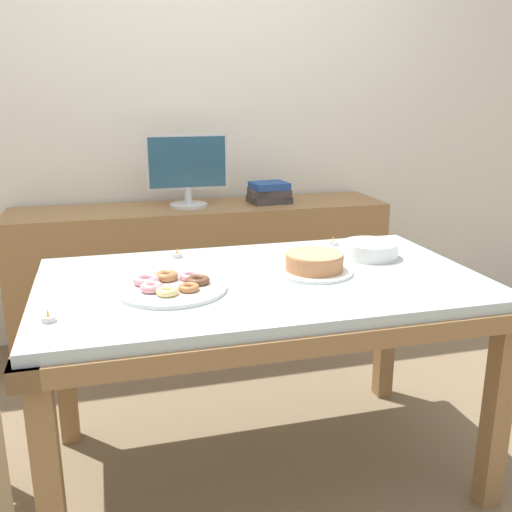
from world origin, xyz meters
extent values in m
plane|color=#7A664C|center=(0.00, 0.00, 0.00)|extent=(12.00, 12.00, 0.00)
cube|color=silver|center=(0.00, 1.49, 1.30)|extent=(8.00, 0.10, 2.60)
cube|color=silver|center=(0.00, 0.00, 0.74)|extent=(1.50, 0.87, 0.04)
cube|color=olive|center=(0.00, -0.41, 0.69)|extent=(1.53, 0.08, 0.06)
cube|color=olive|center=(0.00, 0.41, 0.69)|extent=(1.53, 0.08, 0.06)
cube|color=olive|center=(-0.72, 0.00, 0.69)|extent=(0.08, 0.90, 0.06)
cube|color=olive|center=(0.72, 0.00, 0.69)|extent=(0.08, 0.90, 0.06)
cube|color=olive|center=(-0.70, -0.39, 0.35)|extent=(0.07, 0.07, 0.70)
cube|color=olive|center=(0.70, -0.39, 0.35)|extent=(0.07, 0.07, 0.70)
cube|color=olive|center=(-0.70, 0.39, 0.35)|extent=(0.07, 0.07, 0.70)
cube|color=olive|center=(0.70, 0.39, 0.35)|extent=(0.07, 0.07, 0.70)
cube|color=#D1B284|center=(-0.85, -0.22, 0.23)|extent=(0.05, 0.05, 0.45)
cube|color=olive|center=(0.00, 1.19, 0.40)|extent=(2.00, 0.44, 0.79)
cylinder|color=silver|center=(-0.07, 1.19, 0.80)|extent=(0.20, 0.20, 0.02)
cylinder|color=silver|center=(-0.07, 1.19, 0.85)|extent=(0.04, 0.04, 0.09)
cube|color=silver|center=(-0.07, 1.19, 1.03)|extent=(0.42, 0.02, 0.28)
cube|color=navy|center=(-0.07, 1.18, 1.03)|extent=(0.40, 0.00, 0.26)
cube|color=#3F3838|center=(0.38, 1.19, 0.81)|extent=(0.23, 0.20, 0.04)
cube|color=#3F3838|center=(0.38, 1.19, 0.85)|extent=(0.23, 0.18, 0.04)
cube|color=#23478C|center=(0.38, 1.19, 0.88)|extent=(0.21, 0.19, 0.04)
cylinder|color=white|center=(0.19, 0.00, 0.77)|extent=(0.27, 0.27, 0.01)
cylinder|color=#BC7A4C|center=(0.19, 0.00, 0.80)|extent=(0.20, 0.20, 0.05)
cylinder|color=#EDA16C|center=(0.19, 0.00, 0.83)|extent=(0.20, 0.20, 0.01)
cylinder|color=white|center=(-0.32, -0.06, 0.77)|extent=(0.36, 0.36, 0.01)
torus|color=brown|center=(-0.23, -0.05, 0.79)|extent=(0.08, 0.08, 0.02)
torus|color=pink|center=(-0.25, 0.00, 0.79)|extent=(0.07, 0.07, 0.02)
torus|color=#B27042|center=(-0.32, 0.01, 0.79)|extent=(0.08, 0.08, 0.03)
torus|color=pink|center=(-0.39, -0.01, 0.79)|extent=(0.09, 0.09, 0.03)
torus|color=pink|center=(-0.38, -0.09, 0.79)|extent=(0.07, 0.07, 0.03)
torus|color=#EAD184|center=(-0.34, -0.13, 0.79)|extent=(0.07, 0.07, 0.02)
torus|color=#B27042|center=(-0.27, -0.11, 0.79)|extent=(0.07, 0.07, 0.02)
cylinder|color=white|center=(0.47, 0.13, 0.77)|extent=(0.21, 0.21, 0.01)
cylinder|color=white|center=(0.47, 0.13, 0.78)|extent=(0.21, 0.21, 0.01)
cylinder|color=white|center=(0.47, 0.13, 0.79)|extent=(0.21, 0.21, 0.01)
cylinder|color=white|center=(0.47, 0.13, 0.80)|extent=(0.21, 0.21, 0.01)
cylinder|color=white|center=(0.47, 0.13, 0.81)|extent=(0.21, 0.21, 0.01)
cylinder|color=white|center=(0.47, 0.13, 0.82)|extent=(0.21, 0.21, 0.01)
cylinder|color=silver|center=(-0.25, 0.33, 0.77)|extent=(0.04, 0.04, 0.02)
cylinder|color=white|center=(-0.25, 0.33, 0.77)|extent=(0.03, 0.03, 0.00)
cone|color=#F9B74C|center=(-0.25, 0.33, 0.79)|extent=(0.01, 0.01, 0.02)
cylinder|color=silver|center=(-0.68, -0.23, 0.77)|extent=(0.04, 0.04, 0.02)
cylinder|color=white|center=(-0.68, -0.23, 0.77)|extent=(0.03, 0.03, 0.00)
cone|color=#F9B74C|center=(-0.68, -0.23, 0.79)|extent=(0.01, 0.01, 0.02)
cylinder|color=silver|center=(0.41, 0.35, 0.77)|extent=(0.04, 0.04, 0.02)
cylinder|color=white|center=(0.41, 0.35, 0.77)|extent=(0.03, 0.03, 0.00)
cone|color=#F9B74C|center=(0.41, 0.35, 0.79)|extent=(0.01, 0.01, 0.02)
camera|label=1|loc=(-0.51, -1.79, 1.36)|focal=40.00mm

